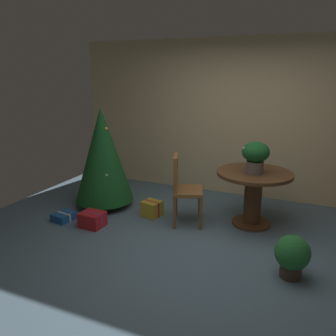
{
  "coord_description": "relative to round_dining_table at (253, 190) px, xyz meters",
  "views": [
    {
      "loc": [
        1.06,
        -3.47,
        2.02
      ],
      "look_at": [
        -0.7,
        0.57,
        0.8
      ],
      "focal_mm": 36.48,
      "sensor_mm": 36.0,
      "label": 1
    }
  ],
  "objects": [
    {
      "name": "ground_plane",
      "position": [
        -0.38,
        -1.0,
        -0.51
      ],
      "size": [
        6.6,
        6.6,
        0.0
      ],
      "primitive_type": "plane",
      "color": "slate"
    },
    {
      "name": "gift_box_gold",
      "position": [
        -1.39,
        -0.29,
        -0.4
      ],
      "size": [
        0.31,
        0.29,
        0.23
      ],
      "color": "gold",
      "rests_on": "ground_plane"
    },
    {
      "name": "back_wall_panel",
      "position": [
        -0.38,
        1.2,
        0.79
      ],
      "size": [
        6.0,
        0.1,
        2.6
      ],
      "primitive_type": "cube",
      "color": "beige",
      "rests_on": "ground_plane"
    },
    {
      "name": "wooden_chair_left",
      "position": [
        -0.9,
        -0.33,
        0.04
      ],
      "size": [
        0.53,
        0.58,
        0.97
      ],
      "color": "brown",
      "rests_on": "ground_plane"
    },
    {
      "name": "potted_plant",
      "position": [
        0.6,
        -1.13,
        -0.26
      ],
      "size": [
        0.36,
        0.36,
        0.45
      ],
      "color": "#4C382D",
      "rests_on": "ground_plane"
    },
    {
      "name": "flower_vase",
      "position": [
        0.01,
        -0.07,
        0.5
      ],
      "size": [
        0.35,
        0.35,
        0.42
      ],
      "color": "#665B51",
      "rests_on": "round_dining_table"
    },
    {
      "name": "gift_box_red",
      "position": [
        -1.98,
        -0.94,
        -0.41
      ],
      "size": [
        0.32,
        0.27,
        0.2
      ],
      "color": "red",
      "rests_on": "ground_plane"
    },
    {
      "name": "holiday_tree",
      "position": [
        -2.25,
        -0.23,
        0.33
      ],
      "size": [
        0.9,
        0.9,
        1.56
      ],
      "color": "brown",
      "rests_on": "ground_plane"
    },
    {
      "name": "gift_box_blue",
      "position": [
        -2.48,
        -0.93,
        -0.45
      ],
      "size": [
        0.3,
        0.32,
        0.11
      ],
      "color": "#1E569E",
      "rests_on": "ground_plane"
    },
    {
      "name": "round_dining_table",
      "position": [
        0.0,
        0.0,
        0.0
      ],
      "size": [
        1.0,
        1.0,
        0.76
      ],
      "color": "brown",
      "rests_on": "ground_plane"
    }
  ]
}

